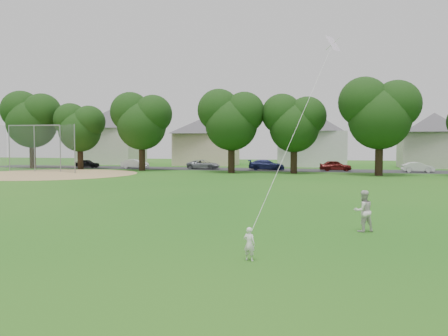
% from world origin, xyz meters
% --- Properties ---
extents(ground, '(160.00, 160.00, 0.00)m').
position_xyz_m(ground, '(0.00, 0.00, 0.00)').
color(ground, '#185C15').
rests_on(ground, ground).
extents(street, '(90.00, 7.00, 0.01)m').
position_xyz_m(street, '(0.00, 42.00, 0.01)').
color(street, '#2D2D30').
rests_on(street, ground).
extents(dirt_infield, '(18.00, 18.00, 0.02)m').
position_xyz_m(dirt_infield, '(-26.00, 28.00, 0.01)').
color(dirt_infield, '#9E7F51').
rests_on(dirt_infield, ground).
extents(toddler, '(0.37, 0.30, 0.90)m').
position_xyz_m(toddler, '(0.96, -0.86, 0.45)').
color(toddler, white).
rests_on(toddler, ground).
extents(older_boy, '(0.89, 0.82, 1.48)m').
position_xyz_m(older_boy, '(4.12, 3.94, 0.74)').
color(older_boy, silver).
rests_on(older_boy, ground).
extents(kite, '(1.42, 4.99, 11.56)m').
position_xyz_m(kite, '(1.97, 3.66, 4.12)').
color(kite, silver).
rests_on(kite, ground).
extents(baseball_backstop, '(12.19, 3.27, 5.36)m').
position_xyz_m(baseball_backstop, '(-30.72, 31.01, 2.68)').
color(baseball_backstop, gray).
rests_on(baseball_backstop, ground).
extents(tree_row, '(80.92, 9.61, 10.52)m').
position_xyz_m(tree_row, '(-0.15, 35.77, 6.26)').
color(tree_row, black).
rests_on(tree_row, ground).
extents(parked_cars, '(70.30, 2.39, 1.28)m').
position_xyz_m(parked_cars, '(4.90, 41.00, 0.61)').
color(parked_cars, black).
rests_on(parked_cars, ground).
extents(house_row, '(77.65, 14.08, 10.46)m').
position_xyz_m(house_row, '(-0.48, 52.00, 4.99)').
color(house_row, beige).
rests_on(house_row, ground).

